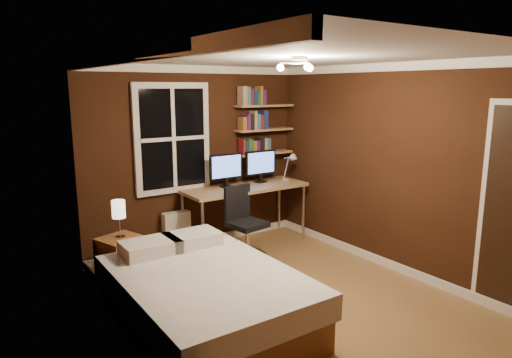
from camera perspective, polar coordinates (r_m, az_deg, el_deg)
floor at (r=5.04m, az=4.14°, el=-14.74°), size 4.20×4.20×0.00m
wall_back at (r=6.37m, az=-7.54°, el=2.58°), size 3.20×0.04×2.50m
wall_left at (r=3.85m, az=-14.57°, el=-3.49°), size 0.04×4.20×2.50m
wall_right at (r=5.75m, az=16.92°, el=1.22°), size 0.04×4.20×2.50m
ceiling at (r=4.53m, az=4.61°, el=14.96°), size 3.20×4.20×0.02m
window at (r=6.15m, az=-10.38°, el=5.00°), size 1.06×0.06×1.46m
ceiling_fixture at (r=4.45m, az=5.42°, el=13.72°), size 0.44×0.44×0.18m
bookshelf_lower at (r=6.82m, az=1.04°, el=3.26°), size 0.92×0.22×0.03m
books_row_lower at (r=6.80m, az=1.05°, el=4.34°), size 0.48×0.16×0.23m
bookshelf_middle at (r=6.78m, az=1.05°, el=6.18°), size 0.92×0.22×0.03m
books_row_middle at (r=6.77m, az=1.06°, el=7.28°), size 0.42×0.16×0.23m
bookshelf_upper at (r=6.76m, az=1.06°, el=9.14°), size 0.92×0.22×0.03m
books_row_upper at (r=6.75m, az=1.07°, el=10.24°), size 0.42×0.16×0.23m
bed at (r=4.41m, az=-6.31°, el=-14.56°), size 1.46×2.02×0.69m
nightstand at (r=5.52m, az=-16.45°, el=-9.71°), size 0.55×0.55×0.54m
bedside_lamp at (r=5.37m, az=-16.74°, el=-4.84°), size 0.15×0.15×0.44m
radiator at (r=6.34m, az=-9.89°, el=-6.54°), size 0.37×0.13×0.56m
desk at (r=6.44m, az=-1.39°, el=-1.40°), size 1.79×0.67×0.85m
monitor_left at (r=6.32m, az=-3.76°, el=1.07°), size 0.51×0.12×0.47m
monitor_right at (r=6.63m, az=0.58°, el=1.58°), size 0.51×0.12×0.47m
desk_lamp at (r=6.73m, az=4.21°, el=1.57°), size 0.14×0.32×0.44m
office_chair at (r=5.99m, az=-1.42°, el=-6.62°), size 0.53×0.53×0.96m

